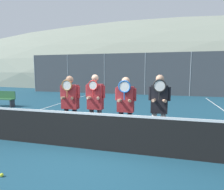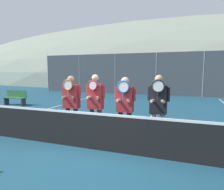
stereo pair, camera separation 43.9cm
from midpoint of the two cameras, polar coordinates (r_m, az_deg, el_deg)
name	(u,v)px [view 2 (the right image)]	position (r m, az deg, el deg)	size (l,w,h in m)	color
ground_plane	(93,149)	(5.21, -2.86, -15.26)	(120.00, 120.00, 0.00)	navy
hill_distant	(175,78)	(54.30, 17.72, 4.58)	(128.94, 71.64, 25.07)	gray
clubhouse_building	(169,73)	(22.96, 16.54, 6.10)	(15.07, 5.50, 3.42)	tan
fence_back	(156,74)	(16.49, 13.24, 5.86)	(20.85, 0.06, 3.40)	gray
tennis_net	(93,131)	(5.05, -2.89, -10.14)	(12.04, 0.09, 1.04)	gray
court_line_left_sideline	(33,113)	(9.98, -20.38, -4.83)	(0.05, 16.00, 0.01)	white
player_leftmost	(71,101)	(5.94, -9.50, -1.66)	(0.62, 0.34, 1.82)	#232838
player_center_left	(95,102)	(5.62, -2.56, -2.08)	(0.57, 0.34, 1.87)	#56565B
player_center_right	(125,104)	(5.37, 6.03, -2.61)	(0.58, 0.34, 1.80)	#232838
player_rightmost	(158,106)	(5.17, 15.46, -2.99)	(0.55, 0.34, 1.87)	white
car_far_left	(87,81)	(20.58, -6.46, 3.96)	(4.10, 2.08, 1.77)	navy
car_left_of_center	(136,82)	(19.32, 7.64, 3.75)	(4.74, 2.04, 1.76)	maroon
car_center	(197,83)	(18.94, 23.68, 3.12)	(4.73, 2.06, 1.73)	slate
bench_courtside	(15,97)	(12.63, -25.02, -0.59)	(1.41, 0.36, 0.85)	#2D6038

